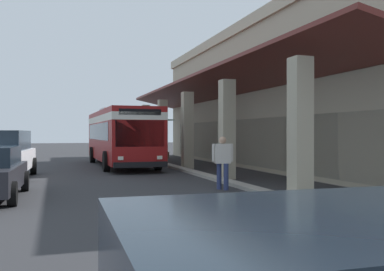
{
  "coord_description": "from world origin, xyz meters",
  "views": [
    {
      "loc": [
        24.44,
        -3.5,
        1.86
      ],
      "look_at": [
        1.41,
        3.88,
        1.73
      ],
      "focal_mm": 40.17,
      "sensor_mm": 36.0,
      "label": 1
    }
  ],
  "objects_px": {
    "pedestrian": "(223,160)",
    "transit_bus": "(120,133)",
    "parked_suv_white": "(3,154)",
    "potted_palm": "(161,150)"
  },
  "relations": [
    {
      "from": "parked_suv_white",
      "to": "potted_palm",
      "type": "distance_m",
      "value": 15.34
    },
    {
      "from": "transit_bus",
      "to": "pedestrian",
      "type": "relative_size",
      "value": 6.44
    },
    {
      "from": "transit_bus",
      "to": "pedestrian",
      "type": "bearing_deg",
      "value": 8.27
    },
    {
      "from": "transit_bus",
      "to": "parked_suv_white",
      "type": "bearing_deg",
      "value": -45.1
    },
    {
      "from": "pedestrian",
      "to": "potted_palm",
      "type": "distance_m",
      "value": 18.07
    },
    {
      "from": "pedestrian",
      "to": "transit_bus",
      "type": "bearing_deg",
      "value": -171.73
    },
    {
      "from": "parked_suv_white",
      "to": "pedestrian",
      "type": "bearing_deg",
      "value": 50.82
    },
    {
      "from": "transit_bus",
      "to": "potted_palm",
      "type": "bearing_deg",
      "value": 148.19
    },
    {
      "from": "parked_suv_white",
      "to": "potted_palm",
      "type": "xyz_separation_m",
      "value": [
        -11.98,
        9.57,
        -0.39
      ]
    },
    {
      "from": "pedestrian",
      "to": "parked_suv_white",
      "type": "bearing_deg",
      "value": -129.18
    }
  ]
}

